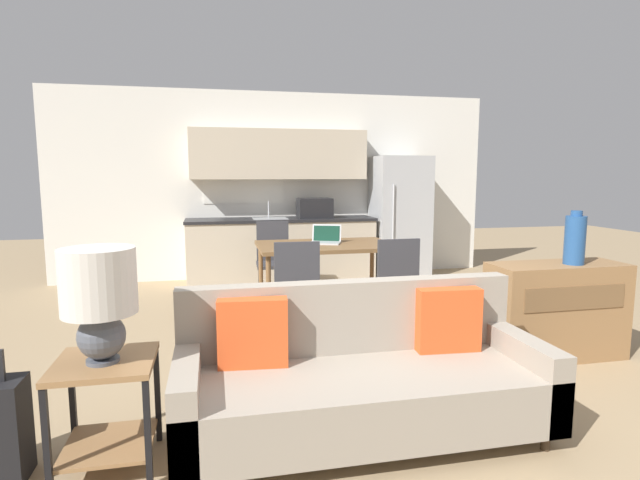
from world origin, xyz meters
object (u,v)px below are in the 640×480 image
dining_chair_near_right (393,283)px  side_table (107,396)px  dining_chair_near_left (296,288)px  couch (360,377)px  refrigerator (400,217)px  dining_table (325,250)px  vase (575,239)px  laptop (326,239)px  dining_chair_far_left (274,257)px  credenza (556,310)px  table_lamp (99,294)px

dining_chair_near_right → side_table: bearing=37.6°
dining_chair_near_left → couch: bearing=96.5°
refrigerator → dining_table: (-1.54, -1.78, -0.18)m
vase → laptop: 2.44m
vase → dining_chair_far_left: bearing=130.0°
dining_table → credenza: 2.32m
table_lamp → dining_chair_near_left: 2.21m
couch → credenza: (1.95, 0.84, 0.06)m
refrigerator → dining_chair_far_left: refrigerator is taller
refrigerator → laptop: refrigerator is taller
table_lamp → vase: bearing=14.7°
vase → dining_chair_near_right: (-1.23, 0.85, -0.49)m
refrigerator → credenza: refrigerator is taller
dining_chair_near_right → laptop: 1.07m
credenza → laptop: 2.38m
table_lamp → vase: (3.44, 0.90, 0.06)m
refrigerator → dining_chair_near_right: (-1.08, -2.64, -0.38)m
dining_table → dining_chair_near_right: size_ratio=1.54×
dining_chair_far_left → laptop: bearing=-56.7°
table_lamp → dining_chair_far_left: size_ratio=0.62×
side_table → dining_chair_near_right: dining_chair_near_right is taller
refrigerator → table_lamp: refrigerator is taller
couch → credenza: bearing=23.4°
couch → dining_chair_near_left: 1.67m
table_lamp → credenza: 3.51m
refrigerator → dining_chair_far_left: 2.23m
couch → vase: vase is taller
dining_table → dining_chair_near_right: bearing=-61.7°
dining_table → vase: 2.42m
vase → dining_chair_near_left: bearing=158.3°
refrigerator → dining_chair_near_right: bearing=-112.2°
dining_table → couch: bearing=-98.1°
table_lamp → dining_chair_near_left: size_ratio=0.62×
dining_chair_far_left → dining_chair_near_left: 1.71m
dining_chair_near_right → dining_chair_near_left: 0.93m
dining_table → table_lamp: size_ratio=2.48×
refrigerator → couch: (-1.90, -4.29, -0.55)m
dining_chair_near_right → laptop: laptop is taller
table_lamp → vase: size_ratio=1.32×
dining_table → dining_chair_near_right: dining_chair_near_right is taller
side_table → vase: (3.44, 0.87, 0.60)m
refrigerator → couch: bearing=-113.9°
laptop → dining_table: bearing=-85.8°
dining_chair_near_right → laptop: size_ratio=2.40×
dining_chair_near_right → refrigerator: bearing=-112.6°
table_lamp → dining_chair_near_left: table_lamp is taller
dining_table → credenza: bearing=-46.2°
couch → vase: (2.05, 0.80, 0.66)m
side_table → table_lamp: 0.54m
dining_table → table_lamp: table_lamp is taller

